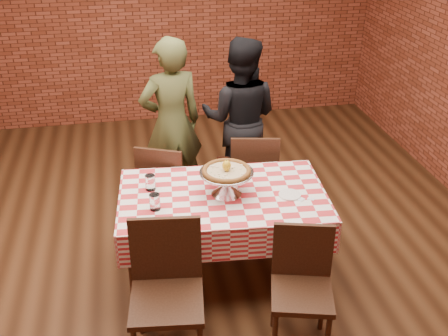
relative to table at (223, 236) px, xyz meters
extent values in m
plane|color=black|center=(-0.23, 0.32, -0.38)|extent=(6.00, 6.00, 0.00)
plane|color=maroon|center=(-0.23, 3.32, 1.08)|extent=(5.50, 0.00, 5.50)
cube|color=#392113|center=(0.00, 0.00, 0.00)|extent=(1.57, 1.02, 0.75)
cylinder|color=beige|center=(0.03, 0.00, 0.57)|extent=(0.46, 0.46, 0.03)
ellipsoid|color=gold|center=(0.03, 0.00, 0.62)|extent=(0.08, 0.08, 0.08)
cylinder|color=white|center=(-0.51, -0.11, 0.44)|extent=(0.08, 0.08, 0.12)
cylinder|color=white|center=(-0.52, 0.17, 0.44)|extent=(0.08, 0.08, 0.12)
cylinder|color=white|center=(0.48, -0.11, 0.39)|extent=(0.18, 0.18, 0.01)
cube|color=white|center=(0.54, -0.19, 0.39)|extent=(0.06, 0.06, 0.00)
cube|color=white|center=(0.62, -0.19, 0.39)|extent=(0.06, 0.06, 0.00)
cube|color=silver|center=(0.06, 0.26, 0.46)|extent=(0.12, 0.10, 0.15)
imported|color=#464B26|center=(-0.25, 1.24, 0.44)|extent=(0.67, 0.52, 1.63)
imported|color=black|center=(0.41, 1.30, 0.41)|extent=(0.92, 0.82, 1.58)
camera|label=1|loc=(-0.62, -3.33, 2.43)|focal=43.00mm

